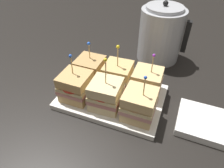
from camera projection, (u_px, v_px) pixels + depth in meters
ground_plane at (112, 99)px, 0.68m from camera, size 6.00×6.00×0.00m
serving_platter at (112, 97)px, 0.67m from camera, size 0.33×0.23×0.02m
sandwich_front_left at (76, 86)px, 0.63m from camera, size 0.09×0.10×0.16m
sandwich_front_center at (106, 95)px, 0.60m from camera, size 0.10×0.10×0.17m
sandwich_front_right at (139, 105)px, 0.57m from camera, size 0.09×0.09×0.15m
sandwich_back_left at (90, 70)px, 0.70m from camera, size 0.09×0.09×0.15m
sandwich_back_center at (118, 75)px, 0.68m from camera, size 0.10×0.10×0.16m
sandwich_back_right at (147, 82)px, 0.65m from camera, size 0.10×0.10×0.15m
kettle_steel at (161, 34)px, 0.81m from camera, size 0.20×0.17×0.24m
napkin_stack at (201, 122)px, 0.58m from camera, size 0.14×0.14×0.02m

